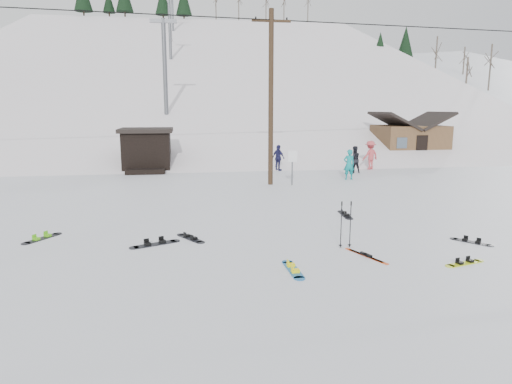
{
  "coord_description": "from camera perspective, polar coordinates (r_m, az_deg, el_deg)",
  "views": [
    {
      "loc": [
        -2.46,
        -9.86,
        4.07
      ],
      "look_at": [
        -0.27,
        4.39,
        1.4
      ],
      "focal_mm": 32.0,
      "sensor_mm": 36.0,
      "label": 1
    }
  ],
  "objects": [
    {
      "name": "board_scatter_a",
      "position": [
        14.17,
        -12.51,
        -6.33
      ],
      "size": [
        1.48,
        0.83,
        0.11
      ],
      "rotation": [
        0.0,
        0.0,
        0.42
      ],
      "color": "black",
      "rests_on": "ground"
    },
    {
      "name": "board_scatter_b",
      "position": [
        14.59,
        -8.2,
        -5.71
      ],
      "size": [
        0.87,
        1.22,
        0.1
      ],
      "rotation": [
        0.0,
        0.0,
        2.14
      ],
      "color": "black",
      "rests_on": "ground"
    },
    {
      "name": "board_scatter_e",
      "position": [
        13.42,
        24.63,
        -8.05
      ],
      "size": [
        1.25,
        0.52,
        0.09
      ],
      "rotation": [
        0.0,
        0.0,
        0.27
      ],
      "color": "#DDF41B",
      "rests_on": "ground"
    },
    {
      "name": "lift_hut",
      "position": [
        31.02,
        -13.47,
        5.2
      ],
      "size": [
        3.4,
        4.1,
        2.75
      ],
      "color": "black",
      "rests_on": "ground"
    },
    {
      "name": "hero_skis",
      "position": [
        13.16,
        13.59,
        -7.72
      ],
      "size": [
        0.68,
        1.55,
        0.08
      ],
      "rotation": [
        0.0,
        0.0,
        0.38
      ],
      "color": "#C64014",
      "rests_on": "ground"
    },
    {
      "name": "skier_dark",
      "position": [
        29.51,
        12.17,
        3.99
      ],
      "size": [
        0.84,
        0.66,
        1.7
      ],
      "primitive_type": "imported",
      "rotation": [
        0.0,
        0.0,
        3.16
      ],
      "color": "black",
      "rests_on": "ground"
    },
    {
      "name": "cabin",
      "position": [
        38.18,
        18.59,
        6.07
      ],
      "size": [
        5.39,
        4.4,
        3.77
      ],
      "color": "brown",
      "rests_on": "ground"
    },
    {
      "name": "lift_tower_mid",
      "position": [
        60.75,
        -10.74,
        20.07
      ],
      "size": [
        2.2,
        0.36,
        8.0
      ],
      "color": "#595B60",
      "rests_on": "ski_slope"
    },
    {
      "name": "treeline_crest",
      "position": [
        95.97,
        -7.35,
        7.98
      ],
      "size": [
        50.0,
        6.0,
        10.0
      ],
      "primitive_type": null,
      "color": "black",
      "rests_on": "ski_slope"
    },
    {
      "name": "skier_navy",
      "position": [
        29.84,
        2.82,
        4.29
      ],
      "size": [
        0.92,
        1.05,
        1.7
      ],
      "primitive_type": "imported",
      "rotation": [
        0.0,
        0.0,
        2.19
      ],
      "color": "#1D1C47",
      "rests_on": "ground"
    },
    {
      "name": "ridge_right",
      "position": [
        73.8,
        24.75,
        -2.27
      ],
      "size": [
        45.66,
        93.98,
        54.59
      ],
      "primitive_type": "cube",
      "rotation": [
        0.21,
        -0.05,
        -0.12
      ],
      "color": "silver",
      "rests_on": "ground"
    },
    {
      "name": "hero_snowboard",
      "position": [
        11.79,
        4.65,
        -9.6
      ],
      "size": [
        0.31,
        1.49,
        0.1
      ],
      "rotation": [
        0.0,
        0.0,
        1.6
      ],
      "color": "#1B6BB1",
      "rests_on": "ground"
    },
    {
      "name": "lift_tower_far",
      "position": [
        81.62,
        -10.43,
        22.2
      ],
      "size": [
        2.2,
        0.36,
        8.0
      ],
      "color": "#595B60",
      "rests_on": "ski_slope"
    },
    {
      "name": "ground",
      "position": [
        10.94,
        4.98,
        -11.38
      ],
      "size": [
        200.0,
        200.0,
        0.0
      ],
      "primitive_type": "plane",
      "color": "silver",
      "rests_on": "ground"
    },
    {
      "name": "lift_tower_near",
      "position": [
        40.07,
        -11.35,
        15.72
      ],
      "size": [
        2.2,
        0.36,
        8.0
      ],
      "color": "#595B60",
      "rests_on": "ski_slope"
    },
    {
      "name": "treeline_right",
      "position": [
        64.69,
        27.9,
        5.68
      ],
      "size": [
        20.0,
        60.0,
        10.0
      ],
      "primitive_type": null,
      "color": "black",
      "rests_on": "ground"
    },
    {
      "name": "board_scatter_d",
      "position": [
        15.54,
        25.32,
        -5.63
      ],
      "size": [
        0.89,
        1.08,
        0.09
      ],
      "rotation": [
        0.0,
        0.0,
        -0.92
      ],
      "color": "black",
      "rests_on": "ground"
    },
    {
      "name": "skier_pink",
      "position": [
        31.46,
        14.09,
        4.49
      ],
      "size": [
        1.41,
        1.11,
        1.91
      ],
      "primitive_type": "imported",
      "rotation": [
        0.0,
        0.0,
        3.52
      ],
      "color": "#C2444A",
      "rests_on": "ground"
    },
    {
      "name": "skier_teal",
      "position": [
        26.69,
        11.54,
        3.39
      ],
      "size": [
        0.66,
        0.45,
        1.74
      ],
      "primitive_type": "imported",
      "rotation": [
        0.0,
        0.0,
        3.08
      ],
      "color": "#0D8487",
      "rests_on": "ground"
    },
    {
      "name": "utility_pole",
      "position": [
        24.28,
        1.88,
        11.93
      ],
      "size": [
        2.0,
        0.26,
        9.0
      ],
      "color": "#3A2819",
      "rests_on": "ground"
    },
    {
      "name": "ski_slope",
      "position": [
        66.86,
        -6.4,
        -3.48
      ],
      "size": [
        60.0,
        85.24,
        65.97
      ],
      "primitive_type": "cube",
      "rotation": [
        0.31,
        0.0,
        0.0
      ],
      "color": "white",
      "rests_on": "ground"
    },
    {
      "name": "board_scatter_c",
      "position": [
        15.94,
        -25.18,
        -5.23
      ],
      "size": [
        0.93,
        1.28,
        0.1
      ],
      "rotation": [
        0.0,
        0.0,
        0.99
      ],
      "color": "black",
      "rests_on": "ground"
    },
    {
      "name": "trail_sign",
      "position": [
        24.25,
        4.57,
        3.84
      ],
      "size": [
        0.5,
        0.09,
        1.85
      ],
      "color": "#595B60",
      "rests_on": "ground"
    },
    {
      "name": "board_scatter_f",
      "position": [
        17.87,
        11.08,
        -2.78
      ],
      "size": [
        0.37,
        1.49,
        0.1
      ],
      "rotation": [
        0.0,
        0.0,
        1.5
      ],
      "color": "black",
      "rests_on": "ground"
    },
    {
      "name": "ski_poles",
      "position": [
        13.66,
        11.16,
        -3.94
      ],
      "size": [
        0.38,
        0.1,
        1.39
      ],
      "color": "black",
      "rests_on": "ground"
    }
  ]
}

